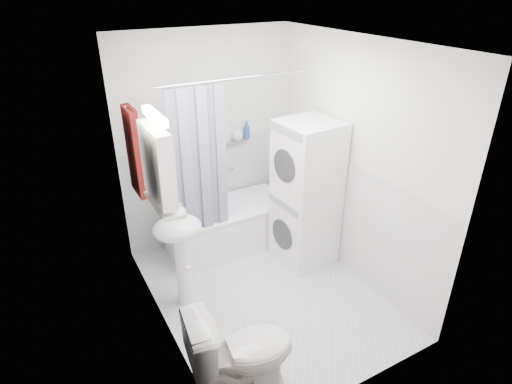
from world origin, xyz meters
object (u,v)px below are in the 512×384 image
washer_dryer (306,195)px  toilet (241,353)px  sink (179,242)px  bathtub (228,225)px

washer_dryer → toilet: bearing=-143.0°
sink → toilet: (0.03, -1.15, -0.31)m
sink → toilet: sink is taller
toilet → sink: bearing=9.8°
sink → washer_dryer: washer_dryer is taller
bathtub → washer_dryer: size_ratio=0.86×
sink → washer_dryer: 1.44m
bathtub → toilet: size_ratio=1.72×
bathtub → washer_dryer: 1.01m
bathtub → sink: (-0.80, -0.68, 0.42)m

